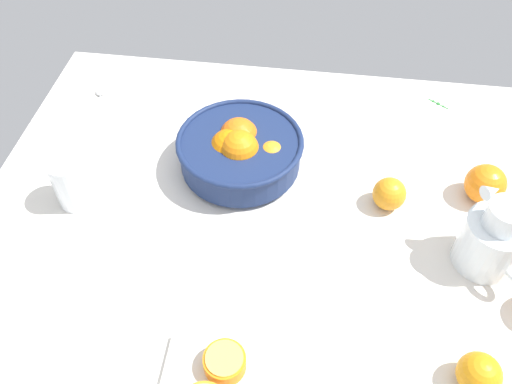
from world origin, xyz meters
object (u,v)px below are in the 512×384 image
at_px(juice_pitcher, 491,243).
at_px(loose_orange_2, 485,184).
at_px(loose_orange_0, 479,374).
at_px(orange_half_1, 225,362).
at_px(spoon, 99,102).
at_px(second_glass, 73,185).
at_px(loose_orange_3, 389,194).
at_px(fruit_bowl, 240,151).

bearing_deg(juice_pitcher, loose_orange_2, 83.53).
bearing_deg(juice_pitcher, loose_orange_0, -101.07).
distance_m(orange_half_1, loose_orange_2, 0.63).
height_order(orange_half_1, spoon, orange_half_1).
relative_size(loose_orange_0, loose_orange_2, 0.84).
xyz_separation_m(juice_pitcher, loose_orange_0, (-0.05, -0.24, -0.02)).
xyz_separation_m(orange_half_1, loose_orange_2, (0.46, 0.43, 0.01)).
xyz_separation_m(juice_pitcher, loose_orange_2, (0.02, 0.16, -0.01)).
height_order(loose_orange_0, spoon, loose_orange_0).
height_order(orange_half_1, loose_orange_0, loose_orange_0).
height_order(juice_pitcher, loose_orange_0, juice_pitcher).
distance_m(juice_pitcher, spoon, 0.93).
xyz_separation_m(second_glass, orange_half_1, (0.36, -0.31, -0.02)).
height_order(second_glass, loose_orange_0, second_glass).
relative_size(loose_orange_3, spoon, 0.40).
bearing_deg(loose_orange_3, orange_half_1, -124.54).
relative_size(second_glass, loose_orange_3, 1.67).
height_order(orange_half_1, loose_orange_2, loose_orange_2).
relative_size(second_glass, loose_orange_2, 1.38).
bearing_deg(juice_pitcher, spoon, 158.23).
distance_m(loose_orange_2, loose_orange_3, 0.20).
relative_size(loose_orange_0, spoon, 0.41).
bearing_deg(fruit_bowl, loose_orange_3, -11.93).
height_order(orange_half_1, loose_orange_3, loose_orange_3).
bearing_deg(loose_orange_2, fruit_bowl, 177.81).
distance_m(juice_pitcher, loose_orange_2, 0.16).
relative_size(orange_half_1, loose_orange_3, 1.02).
relative_size(juice_pitcher, spoon, 0.97).
bearing_deg(fruit_bowl, orange_half_1, -84.17).
relative_size(juice_pitcher, loose_orange_3, 2.39).
height_order(fruit_bowl, juice_pitcher, juice_pitcher).
height_order(fruit_bowl, second_glass, second_glass).
distance_m(fruit_bowl, orange_half_1, 0.45).
bearing_deg(fruit_bowl, second_glass, -155.71).
bearing_deg(orange_half_1, loose_orange_0, 4.67).
height_order(second_glass, loose_orange_3, second_glass).
relative_size(second_glass, orange_half_1, 1.65).
bearing_deg(spoon, fruit_bowl, -23.63).
relative_size(fruit_bowl, spoon, 1.61).
xyz_separation_m(second_glass, loose_orange_3, (0.63, 0.08, -0.01)).
relative_size(juice_pitcher, orange_half_1, 2.36).
height_order(fruit_bowl, loose_orange_2, fruit_bowl).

